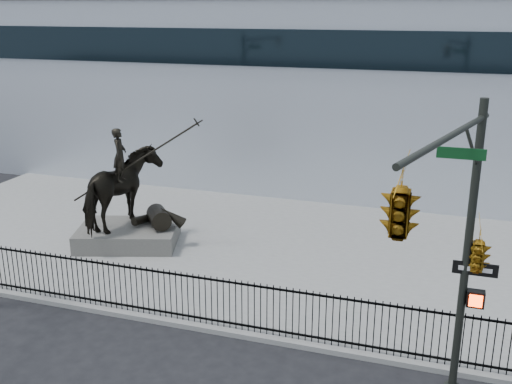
% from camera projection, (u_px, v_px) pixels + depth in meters
% --- Properties ---
extents(ground, '(120.00, 120.00, 0.00)m').
position_uv_depth(ground, '(176.00, 349.00, 15.96)').
color(ground, black).
rests_on(ground, ground).
extents(plaza, '(30.00, 12.00, 0.15)m').
position_uv_depth(plaza, '(257.00, 249.00, 22.29)').
color(plaza, gray).
rests_on(plaza, ground).
extents(building, '(44.00, 14.00, 9.00)m').
position_uv_depth(building, '(331.00, 87.00, 32.77)').
color(building, silver).
rests_on(building, ground).
extents(picket_fence, '(22.10, 0.10, 1.50)m').
position_uv_depth(picket_fence, '(194.00, 298.00, 16.83)').
color(picket_fence, black).
rests_on(picket_fence, plaza).
extents(statue_plinth, '(4.22, 3.47, 0.68)m').
position_uv_depth(statue_plinth, '(128.00, 235.00, 22.54)').
color(statue_plinth, '#504F49').
rests_on(statue_plinth, plaza).
extents(equestrian_statue, '(4.46, 3.48, 3.95)m').
position_uv_depth(equestrian_statue, '(127.00, 190.00, 22.02)').
color(equestrian_statue, black).
rests_on(equestrian_statue, statue_plinth).
extents(traffic_signal_right, '(2.17, 6.86, 7.00)m').
position_uv_depth(traffic_signal_right, '(444.00, 233.00, 10.78)').
color(traffic_signal_right, black).
rests_on(traffic_signal_right, ground).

